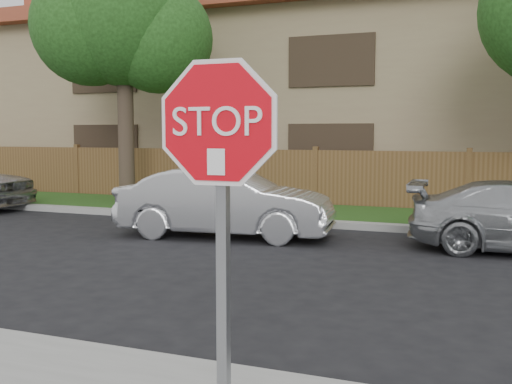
% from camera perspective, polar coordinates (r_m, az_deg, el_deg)
% --- Properties ---
extents(far_curb, '(70.00, 0.30, 0.15)m').
position_cam_1_polar(far_curb, '(12.91, 19.04, -3.59)').
color(far_curb, gray).
rests_on(far_curb, ground).
extents(grass_strip, '(70.00, 3.00, 0.12)m').
position_cam_1_polar(grass_strip, '(14.55, 19.29, -2.64)').
color(grass_strip, '#1E4714').
rests_on(grass_strip, ground).
extents(fence, '(70.00, 0.12, 1.60)m').
position_cam_1_polar(fence, '(16.06, 19.58, 0.77)').
color(fence, brown).
rests_on(fence, ground).
extents(apartment_building, '(35.20, 9.20, 7.20)m').
position_cam_1_polar(apartment_building, '(21.65, 20.27, 9.18)').
color(apartment_building, '#917C5A').
rests_on(apartment_building, ground).
extents(tree_left, '(4.80, 3.90, 7.78)m').
position_cam_1_polar(tree_left, '(17.30, -12.71, 16.01)').
color(tree_left, '#382B21').
rests_on(tree_left, ground).
extents(stop_sign, '(1.01, 0.13, 2.55)m').
position_cam_1_polar(stop_sign, '(3.44, -3.50, 1.24)').
color(stop_sign, gray).
rests_on(stop_sign, sidewalk_near).
extents(sedan_left, '(4.41, 1.99, 1.40)m').
position_cam_1_polar(sedan_left, '(11.95, -2.93, -0.98)').
color(sedan_left, silver).
rests_on(sedan_left, ground).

